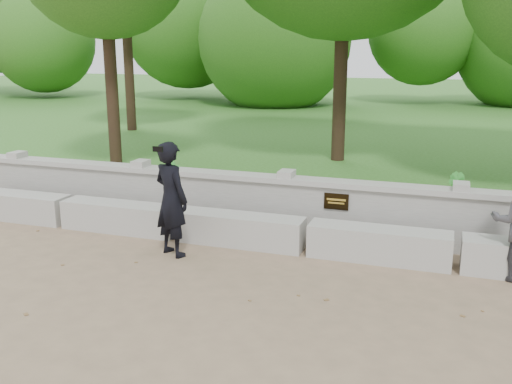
# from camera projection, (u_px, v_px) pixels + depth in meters

# --- Properties ---
(ground) EXTENTS (80.00, 80.00, 0.00)m
(ground) POSITION_uv_depth(u_px,v_px,m) (265.00, 308.00, 6.31)
(ground) COLOR #917559
(ground) RESTS_ON ground
(lawn) EXTENTS (40.00, 22.00, 0.25)m
(lawn) POSITION_uv_depth(u_px,v_px,m) (393.00, 130.00, 19.14)
(lawn) COLOR #305F1B
(lawn) RESTS_ON ground
(concrete_bench) EXTENTS (11.90, 0.45, 0.45)m
(concrete_bench) POSITION_uv_depth(u_px,v_px,m) (307.00, 237.00, 8.00)
(concrete_bench) COLOR #B5B2AA
(concrete_bench) RESTS_ON ground
(parapet_wall) EXTENTS (12.50, 0.35, 0.90)m
(parapet_wall) POSITION_uv_depth(u_px,v_px,m) (318.00, 208.00, 8.59)
(parapet_wall) COLOR #AAA7A0
(parapet_wall) RESTS_ON ground
(man_main) EXTENTS (0.69, 0.65, 1.59)m
(man_main) POSITION_uv_depth(u_px,v_px,m) (171.00, 199.00, 7.77)
(man_main) COLOR black
(man_main) RESTS_ON ground
(shrub_a) EXTENTS (0.33, 0.28, 0.53)m
(shrub_a) POSITION_uv_depth(u_px,v_px,m) (173.00, 176.00, 10.48)
(shrub_a) COLOR green
(shrub_a) RESTS_ON lawn
(shrub_b) EXTENTS (0.39, 0.40, 0.57)m
(shrub_b) POSITION_uv_depth(u_px,v_px,m) (456.00, 189.00, 9.40)
(shrub_b) COLOR green
(shrub_b) RESTS_ON lawn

